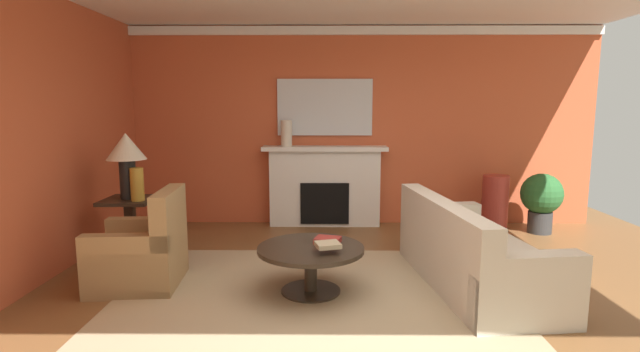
% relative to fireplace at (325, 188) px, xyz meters
% --- Properties ---
extents(ground_plane, '(8.38, 8.38, 0.00)m').
position_rel_fireplace_xyz_m(ground_plane, '(0.42, -2.82, -0.55)').
color(ground_plane, brown).
extents(wall_fireplace, '(7.04, 0.12, 2.89)m').
position_rel_fireplace_xyz_m(wall_fireplace, '(0.42, 0.21, 0.89)').
color(wall_fireplace, '#C65633').
rests_on(wall_fireplace, ground_plane).
extents(wall_window, '(0.12, 6.53, 2.89)m').
position_rel_fireplace_xyz_m(wall_window, '(-2.86, -2.52, 0.89)').
color(wall_window, '#C65633').
rests_on(wall_window, ground_plane).
extents(crown_moulding, '(7.04, 0.08, 0.12)m').
position_rel_fireplace_xyz_m(crown_moulding, '(0.42, 0.13, 2.25)').
color(crown_moulding, white).
extents(area_rug, '(3.59, 2.57, 0.01)m').
position_rel_fireplace_xyz_m(area_rug, '(-0.13, -2.57, -0.55)').
color(area_rug, tan).
rests_on(area_rug, ground_plane).
extents(fireplace, '(1.80, 0.35, 1.17)m').
position_rel_fireplace_xyz_m(fireplace, '(0.00, 0.00, 0.00)').
color(fireplace, white).
rests_on(fireplace, ground_plane).
extents(mantel_mirror, '(1.38, 0.04, 0.81)m').
position_rel_fireplace_xyz_m(mantel_mirror, '(0.00, 0.12, 1.17)').
color(mantel_mirror, silver).
extents(sofa, '(1.15, 2.19, 0.85)m').
position_rel_fireplace_xyz_m(sofa, '(1.43, -2.36, -0.26)').
color(sofa, beige).
rests_on(sofa, ground_plane).
extents(armchair_near_window, '(0.85, 0.85, 0.95)m').
position_rel_fireplace_xyz_m(armchair_near_window, '(-1.79, -2.38, -0.25)').
color(armchair_near_window, '#9E7A4C').
rests_on(armchair_near_window, ground_plane).
extents(coffee_table, '(1.00, 1.00, 0.45)m').
position_rel_fireplace_xyz_m(coffee_table, '(-0.13, -2.57, -0.22)').
color(coffee_table, '#2D2319').
rests_on(coffee_table, ground_plane).
extents(side_table, '(0.56, 0.56, 0.70)m').
position_rel_fireplace_xyz_m(side_table, '(-2.24, -1.53, -0.15)').
color(side_table, '#2D2319').
rests_on(side_table, ground_plane).
extents(table_lamp, '(0.44, 0.44, 0.75)m').
position_rel_fireplace_xyz_m(table_lamp, '(-2.24, -1.53, 0.67)').
color(table_lamp, black).
rests_on(table_lamp, side_table).
extents(vase_mantel_left, '(0.16, 0.16, 0.38)m').
position_rel_fireplace_xyz_m(vase_mantel_left, '(-0.55, -0.05, 0.80)').
color(vase_mantel_left, beige).
rests_on(vase_mantel_left, fireplace).
extents(vase_on_side_table, '(0.15, 0.15, 0.37)m').
position_rel_fireplace_xyz_m(vase_on_side_table, '(-2.09, -1.65, 0.33)').
color(vase_on_side_table, '#B7892D').
rests_on(vase_on_side_table, side_table).
extents(vase_tall_corner, '(0.36, 0.36, 0.79)m').
position_rel_fireplace_xyz_m(vase_tall_corner, '(2.39, -0.30, -0.16)').
color(vase_tall_corner, '#9E3328').
rests_on(vase_tall_corner, ground_plane).
extents(book_red_cover, '(0.28, 0.25, 0.05)m').
position_rel_fireplace_xyz_m(book_red_cover, '(0.03, -2.44, -0.08)').
color(book_red_cover, maroon).
rests_on(book_red_cover, coffee_table).
extents(book_art_folio, '(0.25, 0.24, 0.04)m').
position_rel_fireplace_xyz_m(book_art_folio, '(0.03, -2.75, -0.03)').
color(book_art_folio, tan).
rests_on(book_art_folio, coffee_table).
extents(potted_plant, '(0.56, 0.56, 0.83)m').
position_rel_fireplace_xyz_m(potted_plant, '(2.99, -0.40, -0.06)').
color(potted_plant, '#333333').
rests_on(potted_plant, ground_plane).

